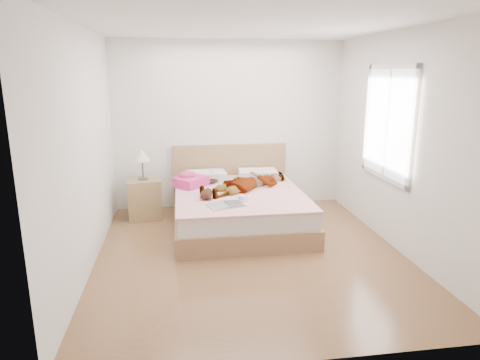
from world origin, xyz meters
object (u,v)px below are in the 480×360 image
Objects in this scene: plush_toy at (206,194)px; nightstand at (144,195)px; bed at (238,206)px; towel at (190,180)px; phone at (211,170)px; woman at (248,180)px; magazine at (227,205)px; coffee_mug at (242,199)px.

nightstand is (-0.87, 0.88, -0.24)m from plush_toy.
bed is 3.83× the size of towel.
phone is 0.35× the size of plush_toy.
woman is 1.44× the size of nightstand.
phone is at bearing 34.71° from towel.
towel is 1.09m from magazine.
nightstand is at bearing 134.41° from plush_toy.
woman is 0.84m from towel.
phone is at bearing 81.66° from plush_toy.
woman reaches higher than plush_toy.
magazine is (-0.41, -0.82, -0.09)m from woman.
phone is (-0.50, 0.40, 0.07)m from woman.
magazine is 0.39m from plush_toy.
plush_toy reaches higher than coffee_mug.
bed is 0.78m from magazine.
phone is 0.92m from plush_toy.
bed is 0.67m from coffee_mug.
towel is (-0.32, -0.22, -0.08)m from phone.
nightstand is at bearing 132.38° from magazine.
magazine is (0.41, -1.00, -0.08)m from towel.
woman is at bearing 74.44° from coffee_mug.
bed is at bearing -86.83° from woman.
magazine is 0.50× the size of nightstand.
nightstand reaches higher than woman.
nightstand reaches higher than phone.
magazine is at bearing -119.44° from phone.
phone is at bearing 122.65° from bed.
phone reaches higher than plush_toy.
bed is 1.43m from nightstand.
woman is 5.72× the size of plush_toy.
bed is 4.04× the size of magazine.
phone is 1.06m from nightstand.
coffee_mug is at bearing -56.08° from towel.
plush_toy is at bearing 125.89° from magazine.
phone reaches higher than magazine.
plush_toy is at bearing -74.97° from towel.
bed reaches higher than plush_toy.
nightstand is at bearing 159.36° from bed.
magazine is 4.03× the size of coffee_mug.
towel is at bearing 105.03° from plush_toy.
coffee_mug reaches higher than magazine.
bed is at bearing -20.64° from nightstand.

